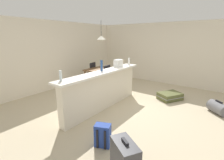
{
  "coord_description": "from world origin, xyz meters",
  "views": [
    {
      "loc": [
        -3.7,
        -2.27,
        1.92
      ],
      "look_at": [
        0.2,
        0.61,
        0.62
      ],
      "focal_mm": 25.77,
      "sensor_mm": 36.0,
      "label": 1
    }
  ],
  "objects_px": {
    "bottle_clear": "(61,76)",
    "pendant_lamp": "(101,38)",
    "suitcase_flat_olive": "(170,96)",
    "backpack_blue": "(103,135)",
    "dining_table": "(100,71)",
    "dining_chair_far_side": "(91,73)",
    "bottle_white": "(129,61)",
    "dining_chair_near_partition": "(109,77)",
    "grocery_bag": "(118,63)",
    "duffel_bag_grey": "(218,108)",
    "bottle_blue": "(102,66)"
  },
  "relations": [
    {
      "from": "bottle_clear",
      "to": "pendant_lamp",
      "type": "xyz_separation_m",
      "value": [
        2.74,
        1.2,
        0.74
      ]
    },
    {
      "from": "suitcase_flat_olive",
      "to": "backpack_blue",
      "type": "height_order",
      "value": "backpack_blue"
    },
    {
      "from": "dining_table",
      "to": "bottle_clear",
      "type": "bearing_deg",
      "value": -155.3
    },
    {
      "from": "pendant_lamp",
      "to": "suitcase_flat_olive",
      "type": "bearing_deg",
      "value": -84.36
    },
    {
      "from": "dining_chair_far_side",
      "to": "backpack_blue",
      "type": "height_order",
      "value": "dining_chair_far_side"
    },
    {
      "from": "bottle_white",
      "to": "pendant_lamp",
      "type": "relative_size",
      "value": 0.33
    },
    {
      "from": "dining_chair_near_partition",
      "to": "grocery_bag",
      "type": "bearing_deg",
      "value": -125.39
    },
    {
      "from": "bottle_clear",
      "to": "dining_chair_near_partition",
      "type": "bearing_deg",
      "value": 15.49
    },
    {
      "from": "dining_chair_near_partition",
      "to": "dining_table",
      "type": "bearing_deg",
      "value": 78.82
    },
    {
      "from": "pendant_lamp",
      "to": "duffel_bag_grey",
      "type": "xyz_separation_m",
      "value": [
        0.02,
        -3.88,
        -1.75
      ]
    },
    {
      "from": "bottle_white",
      "to": "duffel_bag_grey",
      "type": "height_order",
      "value": "bottle_white"
    },
    {
      "from": "bottle_white",
      "to": "backpack_blue",
      "type": "height_order",
      "value": "bottle_white"
    },
    {
      "from": "grocery_bag",
      "to": "duffel_bag_grey",
      "type": "height_order",
      "value": "grocery_bag"
    },
    {
      "from": "bottle_blue",
      "to": "dining_chair_far_side",
      "type": "distance_m",
      "value": 2.4
    },
    {
      "from": "bottle_clear",
      "to": "dining_chair_near_partition",
      "type": "height_order",
      "value": "bottle_clear"
    },
    {
      "from": "bottle_white",
      "to": "dining_table",
      "type": "distance_m",
      "value": 1.47
    },
    {
      "from": "dining_chair_near_partition",
      "to": "pendant_lamp",
      "type": "relative_size",
      "value": 1.29
    },
    {
      "from": "bottle_blue",
      "to": "bottle_clear",
      "type": "bearing_deg",
      "value": 178.73
    },
    {
      "from": "bottle_white",
      "to": "dining_table",
      "type": "xyz_separation_m",
      "value": [
        0.17,
        1.36,
        -0.51
      ]
    },
    {
      "from": "bottle_white",
      "to": "duffel_bag_grey",
      "type": "xyz_separation_m",
      "value": [
        0.25,
        -2.55,
        -1.01
      ]
    },
    {
      "from": "dining_chair_near_partition",
      "to": "dining_chair_far_side",
      "type": "relative_size",
      "value": 1.0
    },
    {
      "from": "bottle_clear",
      "to": "bottle_blue",
      "type": "bearing_deg",
      "value": -1.27
    },
    {
      "from": "bottle_clear",
      "to": "backpack_blue",
      "type": "distance_m",
      "value": 1.46
    },
    {
      "from": "dining_chair_far_side",
      "to": "pendant_lamp",
      "type": "bearing_deg",
      "value": -87.16
    },
    {
      "from": "bottle_clear",
      "to": "dining_chair_far_side",
      "type": "relative_size",
      "value": 0.24
    },
    {
      "from": "dining_chair_far_side",
      "to": "duffel_bag_grey",
      "type": "xyz_separation_m",
      "value": [
        0.05,
        -4.45,
        -0.36
      ]
    },
    {
      "from": "bottle_clear",
      "to": "pendant_lamp",
      "type": "height_order",
      "value": "pendant_lamp"
    },
    {
      "from": "dining_table",
      "to": "dining_chair_near_partition",
      "type": "distance_m",
      "value": 0.54
    },
    {
      "from": "dining_chair_near_partition",
      "to": "duffel_bag_grey",
      "type": "height_order",
      "value": "dining_chair_near_partition"
    },
    {
      "from": "backpack_blue",
      "to": "duffel_bag_grey",
      "type": "bearing_deg",
      "value": -29.73
    },
    {
      "from": "dining_table",
      "to": "dining_chair_far_side",
      "type": "height_order",
      "value": "dining_chair_far_side"
    },
    {
      "from": "bottle_white",
      "to": "dining_table",
      "type": "height_order",
      "value": "bottle_white"
    },
    {
      "from": "dining_table",
      "to": "pendant_lamp",
      "type": "distance_m",
      "value": 1.25
    },
    {
      "from": "pendant_lamp",
      "to": "suitcase_flat_olive",
      "type": "relative_size",
      "value": 0.81
    },
    {
      "from": "dining_table",
      "to": "grocery_bag",
      "type": "bearing_deg",
      "value": -116.64
    },
    {
      "from": "bottle_blue",
      "to": "pendant_lamp",
      "type": "xyz_separation_m",
      "value": [
        1.47,
        1.23,
        0.71
      ]
    },
    {
      "from": "pendant_lamp",
      "to": "backpack_blue",
      "type": "relative_size",
      "value": 1.71
    },
    {
      "from": "grocery_bag",
      "to": "pendant_lamp",
      "type": "height_order",
      "value": "pendant_lamp"
    },
    {
      "from": "dining_chair_near_partition",
      "to": "backpack_blue",
      "type": "relative_size",
      "value": 2.21
    },
    {
      "from": "dining_chair_far_side",
      "to": "pendant_lamp",
      "type": "distance_m",
      "value": 1.49
    },
    {
      "from": "suitcase_flat_olive",
      "to": "backpack_blue",
      "type": "distance_m",
      "value": 3.01
    },
    {
      "from": "bottle_white",
      "to": "grocery_bag",
      "type": "xyz_separation_m",
      "value": [
        -0.47,
        0.09,
        -0.01
      ]
    },
    {
      "from": "bottle_clear",
      "to": "suitcase_flat_olive",
      "type": "bearing_deg",
      "value": -24.84
    },
    {
      "from": "bottle_white",
      "to": "bottle_clear",
      "type": "bearing_deg",
      "value": 176.97
    },
    {
      "from": "bottle_blue",
      "to": "dining_chair_near_partition",
      "type": "distance_m",
      "value": 1.64
    },
    {
      "from": "bottle_white",
      "to": "grocery_bag",
      "type": "bearing_deg",
      "value": 168.78
    },
    {
      "from": "grocery_bag",
      "to": "backpack_blue",
      "type": "distance_m",
      "value": 2.49
    },
    {
      "from": "bottle_blue",
      "to": "dining_chair_far_side",
      "type": "xyz_separation_m",
      "value": [
        1.44,
        1.8,
        -0.67
      ]
    },
    {
      "from": "bottle_clear",
      "to": "dining_chair_far_side",
      "type": "xyz_separation_m",
      "value": [
        2.71,
        1.77,
        -0.64
      ]
    },
    {
      "from": "grocery_bag",
      "to": "suitcase_flat_olive",
      "type": "height_order",
      "value": "grocery_bag"
    }
  ]
}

